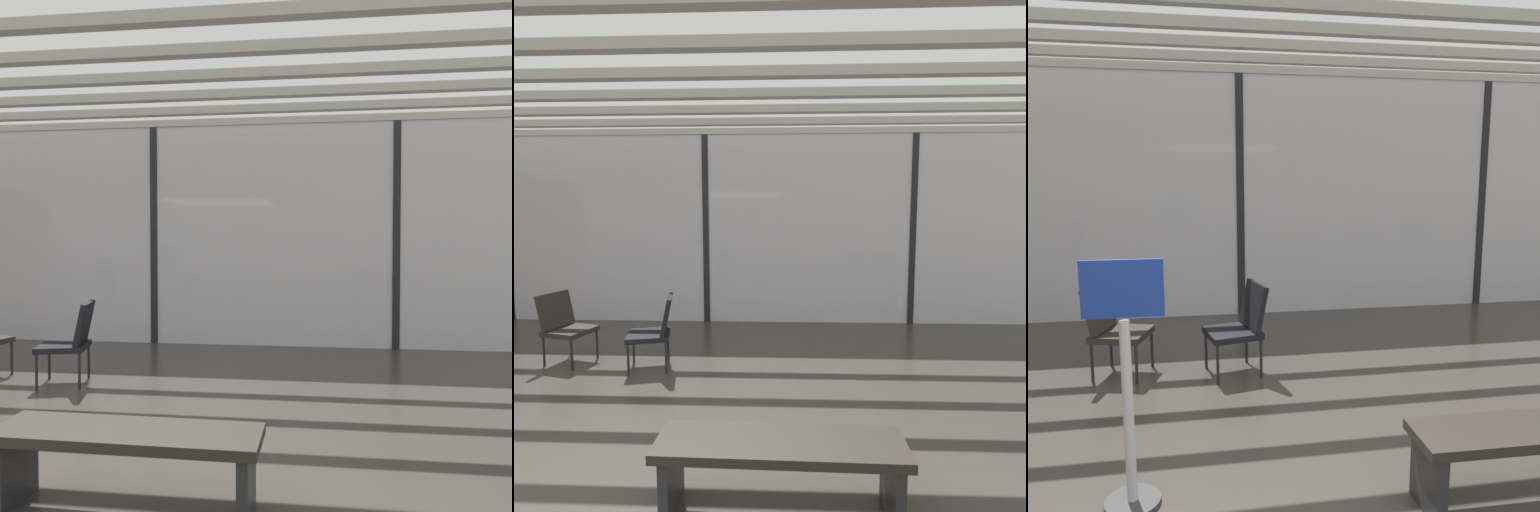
{
  "view_description": "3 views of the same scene",
  "coord_description": "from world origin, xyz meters",
  "views": [
    {
      "loc": [
        2.36,
        -1.82,
        1.5
      ],
      "look_at": [
        1.3,
        7.04,
        1.25
      ],
      "focal_mm": 34.14,
      "sensor_mm": 36.0,
      "label": 1
    },
    {
      "loc": [
        1.36,
        -1.49,
        1.8
      ],
      "look_at": [
        1.02,
        7.17,
        0.96
      ],
      "focal_mm": 27.41,
      "sensor_mm": 36.0,
      "label": 2
    },
    {
      "loc": [
        -0.59,
        -1.74,
        1.89
      ],
      "look_at": [
        0.21,
        2.95,
        1.14
      ],
      "focal_mm": 36.14,
      "sensor_mm": 36.0,
      "label": 3
    }
  ],
  "objects": [
    {
      "name": "window_mullion_1",
      "position": [
        0.0,
        5.2,
        1.6
      ],
      "size": [
        0.1,
        0.12,
        3.19
      ],
      "primitive_type": "cube",
      "color": "black",
      "rests_on": "ground"
    },
    {
      "name": "lounge_chair_4",
      "position": [
        -0.19,
        3.04,
        0.49
      ],
      "size": [
        0.62,
        0.59,
        0.87
      ],
      "rotation": [
        0.0,
        0.0,
        4.95
      ],
      "color": "black",
      "rests_on": "ground"
    },
    {
      "name": "ceiling_slats",
      "position": [
        0.0,
        1.9,
        3.24
      ],
      "size": [
        13.72,
        6.72,
        0.1
      ],
      "color": "#B7B2A8",
      "rests_on": "glass_curtain_wall"
    },
    {
      "name": "glass_curtain_wall",
      "position": [
        0.0,
        5.2,
        1.6
      ],
      "size": [
        14.0,
        0.08,
        3.19
      ],
      "primitive_type": "cube",
      "color": "silver",
      "rests_on": "ground"
    },
    {
      "name": "window_mullion_2",
      "position": [
        3.5,
        5.2,
        1.6
      ],
      "size": [
        0.1,
        0.12,
        3.19
      ],
      "primitive_type": "cube",
      "color": "black",
      "rests_on": "ground"
    },
    {
      "name": "waiting_bench",
      "position": [
        1.33,
        0.74,
        0.36
      ],
      "size": [
        1.51,
        0.43,
        0.47
      ],
      "rotation": [
        0.0,
        0.0,
        3.12
      ],
      "color": "#28231E",
      "rests_on": "ground"
    },
    {
      "name": "parked_airplane",
      "position": [
        -0.89,
        11.13,
        1.81
      ],
      "size": [
        10.77,
        3.61,
        3.61
      ],
      "color": "silver",
      "rests_on": "ground"
    }
  ]
}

